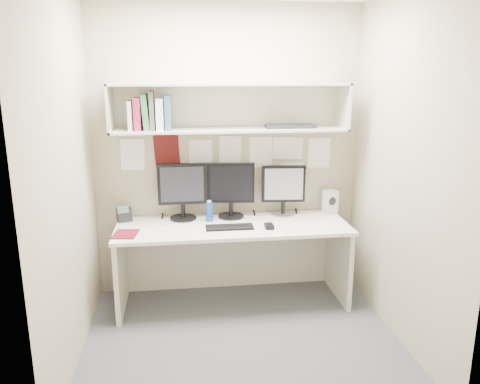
{
  "coord_description": "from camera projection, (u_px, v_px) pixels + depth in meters",
  "views": [
    {
      "loc": [
        -0.43,
        -3.18,
        1.99
      ],
      "look_at": [
        0.03,
        0.35,
        1.09
      ],
      "focal_mm": 35.0,
      "sensor_mm": 36.0,
      "label": 1
    }
  ],
  "objects": [
    {
      "name": "mouse",
      "position": [
        269.0,
        226.0,
        3.94
      ],
      "size": [
        0.07,
        0.11,
        0.03
      ],
      "primitive_type": "cube",
      "rotation": [
        0.0,
        0.0,
        0.01
      ],
      "color": "black",
      "rests_on": "desk"
    },
    {
      "name": "book_stack",
      "position": [
        150.0,
        113.0,
        3.85
      ],
      "size": [
        0.35,
        0.2,
        0.32
      ],
      "color": "silver",
      "rests_on": "overhead_hutch"
    },
    {
      "name": "wall_front",
      "position": [
        270.0,
        218.0,
        2.32
      ],
      "size": [
        2.4,
        0.02,
        2.6
      ],
      "primitive_type": "cube",
      "color": "tan",
      "rests_on": "ground"
    },
    {
      "name": "maroon_notebook",
      "position": [
        126.0,
        234.0,
        3.78
      ],
      "size": [
        0.21,
        0.25,
        0.01
      ],
      "primitive_type": "cube",
      "rotation": [
        0.0,
        0.0,
        -0.14
      ],
      "color": "maroon",
      "rests_on": "desk"
    },
    {
      "name": "wall_back",
      "position": [
        228.0,
        153.0,
        4.25
      ],
      "size": [
        2.4,
        0.02,
        2.6
      ],
      "primitive_type": "cube",
      "color": "tan",
      "rests_on": "ground"
    },
    {
      "name": "wall_left",
      "position": [
        66.0,
        180.0,
        3.13
      ],
      "size": [
        0.02,
        2.0,
        2.6
      ],
      "primitive_type": "cube",
      "color": "tan",
      "rests_on": "ground"
    },
    {
      "name": "monitor_center",
      "position": [
        231.0,
        188.0,
        4.19
      ],
      "size": [
        0.43,
        0.24,
        0.5
      ],
      "rotation": [
        0.0,
        0.0,
        -0.12
      ],
      "color": "black",
      "rests_on": "desk"
    },
    {
      "name": "floor",
      "position": [
        243.0,
        340.0,
        3.6
      ],
      "size": [
        2.4,
        2.0,
        0.01
      ],
      "primitive_type": "cube",
      "color": "#45464A",
      "rests_on": "ground"
    },
    {
      "name": "keyboard",
      "position": [
        230.0,
        227.0,
        3.94
      ],
      "size": [
        0.4,
        0.14,
        0.02
      ],
      "primitive_type": "cube",
      "rotation": [
        0.0,
        0.0,
        -0.01
      ],
      "color": "black",
      "rests_on": "desk"
    },
    {
      "name": "monitor_right",
      "position": [
        283.0,
        188.0,
        4.26
      ],
      "size": [
        0.4,
        0.22,
        0.46
      ],
      "rotation": [
        0.0,
        0.0,
        -0.09
      ],
      "color": "#A5A5AA",
      "rests_on": "desk"
    },
    {
      "name": "hutch_tray",
      "position": [
        291.0,
        126.0,
        4.05
      ],
      "size": [
        0.43,
        0.17,
        0.03
      ],
      "primitive_type": "cube",
      "rotation": [
        0.0,
        0.0,
        -0.0
      ],
      "color": "black",
      "rests_on": "overhead_hutch"
    },
    {
      "name": "pinned_papers",
      "position": [
        228.0,
        158.0,
        4.25
      ],
      "size": [
        1.92,
        0.01,
        0.48
      ],
      "primitive_type": null,
      "color": "white",
      "rests_on": "wall_back"
    },
    {
      "name": "speaker",
      "position": [
        330.0,
        202.0,
        4.35
      ],
      "size": [
        0.14,
        0.14,
        0.22
      ],
      "rotation": [
        0.0,
        0.0,
        0.33
      ],
      "color": "silver",
      "rests_on": "desk"
    },
    {
      "name": "blue_bottle",
      "position": [
        209.0,
        211.0,
        4.11
      ],
      "size": [
        0.06,
        0.06,
        0.19
      ],
      "color": "navy",
      "rests_on": "desk"
    },
    {
      "name": "desk",
      "position": [
        233.0,
        263.0,
        4.14
      ],
      "size": [
        2.0,
        0.7,
        0.73
      ],
      "color": "silver",
      "rests_on": "floor"
    },
    {
      "name": "overhead_hutch",
      "position": [
        229.0,
        107.0,
        4.01
      ],
      "size": [
        2.0,
        0.38,
        0.4
      ],
      "color": "beige",
      "rests_on": "wall_back"
    },
    {
      "name": "wall_right",
      "position": [
        404.0,
        171.0,
        3.43
      ],
      "size": [
        0.02,
        2.0,
        2.6
      ],
      "primitive_type": "cube",
      "color": "tan",
      "rests_on": "ground"
    },
    {
      "name": "desk_phone",
      "position": [
        124.0,
        214.0,
        4.13
      ],
      "size": [
        0.15,
        0.14,
        0.15
      ],
      "rotation": [
        0.0,
        0.0,
        0.25
      ],
      "color": "black",
      "rests_on": "desk"
    },
    {
      "name": "monitor_left",
      "position": [
        182.0,
        189.0,
        4.14
      ],
      "size": [
        0.43,
        0.24,
        0.5
      ],
      "rotation": [
        0.0,
        0.0,
        0.01
      ],
      "color": "black",
      "rests_on": "desk"
    }
  ]
}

